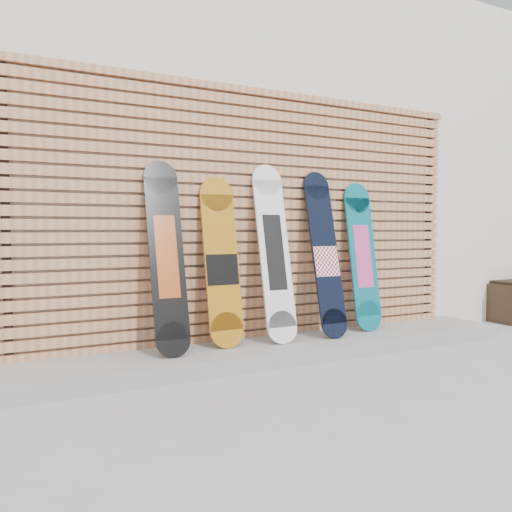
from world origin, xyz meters
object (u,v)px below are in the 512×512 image
at_px(snowboard_2, 274,252).
at_px(snowboard_4, 363,256).
at_px(snowboard_1, 222,263).
at_px(snowboard_3, 325,254).
at_px(snowboard_0, 167,256).

bearing_deg(snowboard_2, snowboard_4, 2.68).
xyz_separation_m(snowboard_2, snowboard_4, (0.98, 0.05, -0.06)).
bearing_deg(snowboard_1, snowboard_3, -2.80).
relative_size(snowboard_0, snowboard_4, 1.07).
distance_m(snowboard_1, snowboard_4, 1.45).
bearing_deg(snowboard_0, snowboard_3, -0.03).
bearing_deg(snowboard_0, snowboard_1, 5.68).
height_order(snowboard_1, snowboard_2, snowboard_2).
height_order(snowboard_0, snowboard_3, snowboard_0).
distance_m(snowboard_2, snowboard_3, 0.51).
bearing_deg(snowboard_2, snowboard_0, -179.14).
bearing_deg(snowboard_2, snowboard_1, 176.02).
height_order(snowboard_2, snowboard_4, snowboard_2).
bearing_deg(snowboard_3, snowboard_0, 179.97).
distance_m(snowboard_3, snowboard_4, 0.47).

